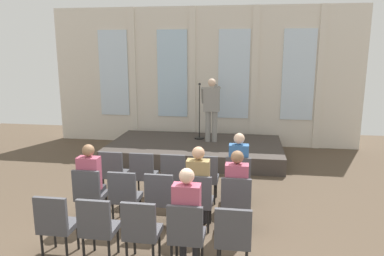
# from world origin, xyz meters

# --- Properties ---
(ground_plane) EXTENTS (16.39, 16.39, 0.00)m
(ground_plane) POSITION_xyz_m (0.00, 0.00, 0.00)
(ground_plane) COLOR brown
(rear_partition) EXTENTS (9.17, 0.14, 4.07)m
(rear_partition) POSITION_xyz_m (0.04, 6.30, 2.04)
(rear_partition) COLOR silver
(rear_partition) RESTS_ON ground
(stage_platform) EXTENTS (4.52, 2.48, 0.40)m
(stage_platform) POSITION_xyz_m (0.00, 4.77, 0.20)
(stage_platform) COLOR #3F3833
(stage_platform) RESTS_ON ground
(speaker) EXTENTS (0.50, 0.69, 1.70)m
(speaker) POSITION_xyz_m (0.39, 5.00, 1.39)
(speaker) COLOR gray
(speaker) RESTS_ON stage_platform
(mic_stand) EXTENTS (0.28, 0.28, 1.55)m
(mic_stand) POSITION_xyz_m (0.04, 5.27, 0.74)
(mic_stand) COLOR black
(mic_stand) RESTS_ON stage_platform
(chair_r0_c0) EXTENTS (0.46, 0.44, 0.94)m
(chair_r0_c0) POSITION_xyz_m (-1.21, 1.88, 0.53)
(chair_r0_c0) COLOR black
(chair_r0_c0) RESTS_ON ground
(chair_r0_c1) EXTENTS (0.46, 0.44, 0.94)m
(chair_r0_c1) POSITION_xyz_m (-0.61, 1.88, 0.53)
(chair_r0_c1) COLOR black
(chair_r0_c1) RESTS_ON ground
(chair_r0_c2) EXTENTS (0.46, 0.44, 0.94)m
(chair_r0_c2) POSITION_xyz_m (0.00, 1.88, 0.53)
(chair_r0_c2) COLOR black
(chair_r0_c2) RESTS_ON ground
(chair_r0_c3) EXTENTS (0.46, 0.44, 0.94)m
(chair_r0_c3) POSITION_xyz_m (0.61, 1.88, 0.53)
(chair_r0_c3) COLOR black
(chair_r0_c3) RESTS_ON ground
(chair_r0_c4) EXTENTS (0.46, 0.44, 0.94)m
(chair_r0_c4) POSITION_xyz_m (1.21, 1.88, 0.53)
(chair_r0_c4) COLOR black
(chair_r0_c4) RESTS_ON ground
(audience_r0_c4) EXTENTS (0.36, 0.39, 1.36)m
(audience_r0_c4) POSITION_xyz_m (1.21, 1.96, 0.75)
(audience_r0_c4) COLOR #2D2D33
(audience_r0_c4) RESTS_ON ground
(chair_r1_c0) EXTENTS (0.46, 0.44, 0.94)m
(chair_r1_c0) POSITION_xyz_m (-1.21, 0.78, 0.53)
(chair_r1_c0) COLOR black
(chair_r1_c0) RESTS_ON ground
(audience_r1_c0) EXTENTS (0.36, 0.39, 1.34)m
(audience_r1_c0) POSITION_xyz_m (-1.21, 0.86, 0.74)
(audience_r1_c0) COLOR #2D2D33
(audience_r1_c0) RESTS_ON ground
(chair_r1_c1) EXTENTS (0.46, 0.44, 0.94)m
(chair_r1_c1) POSITION_xyz_m (-0.61, 0.78, 0.53)
(chair_r1_c1) COLOR black
(chair_r1_c1) RESTS_ON ground
(chair_r1_c2) EXTENTS (0.46, 0.44, 0.94)m
(chair_r1_c2) POSITION_xyz_m (0.00, 0.78, 0.53)
(chair_r1_c2) COLOR black
(chair_r1_c2) RESTS_ON ground
(chair_r1_c3) EXTENTS (0.46, 0.44, 0.94)m
(chair_r1_c3) POSITION_xyz_m (0.61, 0.78, 0.53)
(chair_r1_c3) COLOR black
(chair_r1_c3) RESTS_ON ground
(audience_r1_c3) EXTENTS (0.36, 0.39, 1.37)m
(audience_r1_c3) POSITION_xyz_m (0.61, 0.86, 0.76)
(audience_r1_c3) COLOR #2D2D33
(audience_r1_c3) RESTS_ON ground
(chair_r1_c4) EXTENTS (0.46, 0.44, 0.94)m
(chair_r1_c4) POSITION_xyz_m (1.21, 0.78, 0.53)
(chair_r1_c4) COLOR black
(chair_r1_c4) RESTS_ON ground
(audience_r1_c4) EXTENTS (0.36, 0.39, 1.33)m
(audience_r1_c4) POSITION_xyz_m (1.21, 0.86, 0.74)
(audience_r1_c4) COLOR #2D2D33
(audience_r1_c4) RESTS_ON ground
(chair_r2_c0) EXTENTS (0.46, 0.44, 0.94)m
(chair_r2_c0) POSITION_xyz_m (-1.21, -0.32, 0.53)
(chair_r2_c0) COLOR black
(chair_r2_c0) RESTS_ON ground
(chair_r2_c1) EXTENTS (0.46, 0.44, 0.94)m
(chair_r2_c1) POSITION_xyz_m (-0.61, -0.32, 0.53)
(chair_r2_c1) COLOR black
(chair_r2_c1) RESTS_ON ground
(chair_r2_c2) EXTENTS (0.46, 0.44, 0.94)m
(chair_r2_c2) POSITION_xyz_m (0.00, -0.32, 0.53)
(chair_r2_c2) COLOR black
(chair_r2_c2) RESTS_ON ground
(chair_r2_c3) EXTENTS (0.46, 0.44, 0.94)m
(chair_r2_c3) POSITION_xyz_m (0.61, -0.32, 0.53)
(chair_r2_c3) COLOR black
(chair_r2_c3) RESTS_ON ground
(audience_r2_c3) EXTENTS (0.36, 0.39, 1.38)m
(audience_r2_c3) POSITION_xyz_m (0.61, -0.25, 0.76)
(audience_r2_c3) COLOR #2D2D33
(audience_r2_c3) RESTS_ON ground
(chair_r2_c4) EXTENTS (0.46, 0.44, 0.94)m
(chair_r2_c4) POSITION_xyz_m (1.21, -0.32, 0.53)
(chair_r2_c4) COLOR black
(chair_r2_c4) RESTS_ON ground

